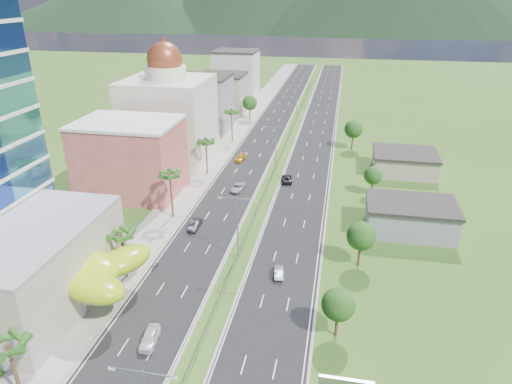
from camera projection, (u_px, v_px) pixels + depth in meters
The scene contains 35 objects.
ground at pixel (223, 297), 64.59m from camera, with size 500.00×500.00×0.00m, color #2D5119.
road_left at pixel (271, 125), 146.61m from camera, with size 11.00×260.00×0.04m, color black.
road_right at pixel (318, 127), 144.03m from camera, with size 11.00×260.00×0.04m, color black.
sidewalk_left at pixel (242, 123), 148.23m from camera, with size 7.00×260.00×0.12m, color gray.
median_guardrail at pixel (287, 141), 128.92m from camera, with size 0.10×216.06×0.76m.
streetlight_median_b at pixel (238, 222), 70.81m from camera, with size 6.04×0.25×11.00m.
streetlight_median_c at pixel (276, 144), 106.70m from camera, with size 6.04×0.25×11.00m.
streetlight_median_d at pixel (297, 101), 147.07m from camera, with size 6.04×0.25×11.00m.
streetlight_median_e at pixel (309, 77), 187.44m from camera, with size 6.04×0.25×11.00m.
lime_canopy at pixel (73, 267), 62.41m from camera, with size 18.00×15.00×7.40m.
pink_shophouse at pixel (131, 159), 95.07m from camera, with size 20.00×15.00×15.00m, color #B44A49.
domed_building at pixel (169, 114), 114.13m from camera, with size 20.00×20.00×28.70m.
midrise_grey at pixel (203, 104), 137.75m from camera, with size 16.00×15.00×16.00m, color gray.
midrise_beige at pixel (221, 94), 158.10m from camera, with size 16.00×15.00×13.00m, color #A49687.
midrise_white at pixel (236, 76), 177.71m from camera, with size 16.00×15.00×18.00m, color silver.
shed_near at pixel (410, 218), 81.18m from camera, with size 15.00×10.00×5.00m, color gray.
shed_far at pixel (404, 163), 107.87m from camera, with size 14.00×12.00×4.40m, color #A49687.
palm_tree_a at pixel (8, 347), 44.26m from camera, with size 3.60×3.60×9.10m.
palm_tree_b at pixel (121, 236), 66.18m from camera, with size 3.60×3.60×8.10m.
palm_tree_c at pixel (170, 176), 83.54m from camera, with size 3.60×3.60×9.60m.
palm_tree_d at pixel (206, 143), 104.56m from camera, with size 3.60×3.60×8.60m.
palm_tree_e at pixel (232, 113), 126.67m from camera, with size 3.60×3.60×9.40m.
leafy_tree_lfar at pixel (250, 103), 150.21m from camera, with size 4.90×4.90×8.05m.
leafy_tree_ra at pixel (338, 305), 55.40m from camera, with size 4.20×4.20×6.90m.
leafy_tree_rb at pixel (361, 236), 69.97m from camera, with size 4.55×4.55×7.47m.
leafy_tree_rc at pixel (373, 175), 94.90m from camera, with size 3.85×3.85×6.33m.
leafy_tree_rd at pixel (353, 129), 122.02m from camera, with size 4.90×4.90×8.05m.
mountain_ridge at pixel (394, 33), 457.95m from camera, with size 860.00×140.00×90.00m, color black, non-canonical shape.
car_white_near_left at pixel (150, 338), 55.77m from camera, with size 1.85×4.59×1.56m, color silver.
car_dark_left at pixel (195, 225), 82.67m from camera, with size 1.56×4.47×1.47m, color black.
car_silver_mid_left at pixel (238, 188), 98.28m from camera, with size 2.25×4.89×1.36m, color #A9ADB1.
car_yellow_far_left at pixel (240, 158), 115.55m from camera, with size 1.92×4.73×1.37m, color #C98D17.
car_silver_right at pixel (279, 272), 69.07m from camera, with size 1.35×3.86×1.27m, color #9C9EA3.
car_dark_far_right at pixel (287, 179), 102.91m from camera, with size 2.33×5.06×1.40m, color black.
motorcycle at pixel (155, 265), 70.74m from camera, with size 0.61×2.03×1.30m, color black.
Camera 1 is at (14.64, -51.12, 39.83)m, focal length 32.00 mm.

